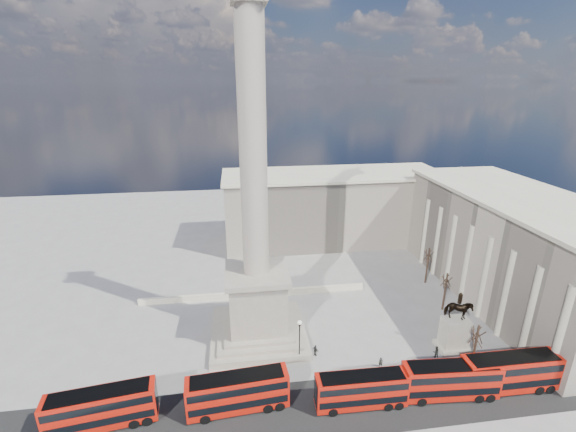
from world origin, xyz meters
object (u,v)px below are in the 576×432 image
(equestrian_statue, at_px, (455,329))
(pedestrian_standing, at_px, (436,352))
(nelsons_column, at_px, (256,257))
(victorian_lamp, at_px, (300,337))
(red_bus_c, at_px, (451,380))
(red_bus_d, at_px, (510,372))
(pedestrian_walking, at_px, (381,362))
(red_bus_a, at_px, (239,392))
(red_bus_b, at_px, (362,390))
(red_bus_e, at_px, (102,408))
(pedestrian_crossing, at_px, (315,350))

(equestrian_statue, distance_m, pedestrian_standing, 4.34)
(nelsons_column, relative_size, victorian_lamp, 7.82)
(red_bus_c, relative_size, pedestrian_standing, 6.85)
(nelsons_column, distance_m, red_bus_d, 35.35)
(red_bus_d, height_order, pedestrian_walking, red_bus_d)
(red_bus_c, distance_m, pedestrian_walking, 8.96)
(equestrian_statue, bearing_deg, red_bus_a, -167.44)
(red_bus_b, bearing_deg, pedestrian_standing, 28.82)
(nelsons_column, xyz_separation_m, red_bus_b, (11.19, -15.29, -10.62))
(red_bus_b, distance_m, victorian_lamp, 10.71)
(red_bus_a, bearing_deg, red_bus_d, -6.93)
(red_bus_a, bearing_deg, equestrian_statue, 8.17)
(red_bus_c, height_order, pedestrian_walking, red_bus_c)
(red_bus_a, xyz_separation_m, red_bus_c, (25.41, -1.54, -0.04))
(red_bus_b, height_order, equestrian_statue, equestrian_statue)
(nelsons_column, height_order, red_bus_b, nelsons_column)
(victorian_lamp, height_order, pedestrian_standing, victorian_lamp)
(red_bus_d, distance_m, red_bus_e, 48.18)
(pedestrian_walking, bearing_deg, pedestrian_crossing, 170.32)
(equestrian_statue, height_order, pedestrian_walking, equestrian_statue)
(red_bus_a, bearing_deg, red_bus_c, -7.87)
(pedestrian_crossing, bearing_deg, pedestrian_walking, -147.84)
(red_bus_d, relative_size, pedestrian_standing, 7.11)
(red_bus_a, xyz_separation_m, red_bus_e, (-14.90, -0.27, -0.03))
(victorian_lamp, xyz_separation_m, pedestrian_crossing, (2.39, 0.59, -2.90))
(red_bus_d, xyz_separation_m, equestrian_statue, (-2.59, 8.31, 0.63))
(victorian_lamp, relative_size, pedestrian_standing, 3.73)
(victorian_lamp, xyz_separation_m, pedestrian_walking, (10.63, -2.86, -3.00))
(nelsons_column, distance_m, pedestrian_walking, 22.07)
(red_bus_c, height_order, pedestrian_standing, red_bus_c)
(pedestrian_crossing, bearing_deg, equestrian_statue, -128.27)
(red_bus_a, xyz_separation_m, equestrian_statue, (30.67, 6.84, 0.72))
(red_bus_d, relative_size, pedestrian_crossing, 7.14)
(nelsons_column, height_order, red_bus_a, nelsons_column)
(red_bus_d, bearing_deg, pedestrian_crossing, 157.77)
(red_bus_a, relative_size, pedestrian_standing, 6.96)
(red_bus_d, height_order, pedestrian_standing, red_bus_d)
(red_bus_b, height_order, victorian_lamp, victorian_lamp)
(pedestrian_standing, bearing_deg, pedestrian_walking, 4.99)
(pedestrian_standing, bearing_deg, red_bus_a, 10.00)
(nelsons_column, relative_size, red_bus_e, 4.22)
(victorian_lamp, height_order, equestrian_statue, equestrian_statue)
(equestrian_statue, bearing_deg, red_bus_c, -122.14)
(nelsons_column, distance_m, red_bus_e, 25.18)
(red_bus_c, distance_m, pedestrian_standing, 7.36)
(red_bus_c, xyz_separation_m, red_bus_d, (7.86, 0.07, 0.12))
(red_bus_b, distance_m, pedestrian_standing, 14.75)
(pedestrian_crossing, bearing_deg, red_bus_b, 165.71)
(red_bus_e, distance_m, equestrian_statue, 46.13)
(nelsons_column, height_order, equestrian_statue, nelsons_column)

